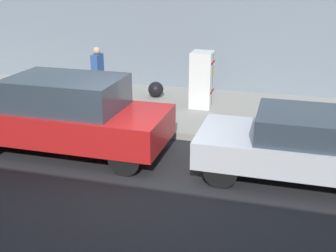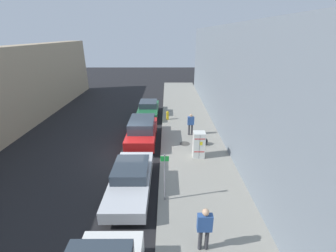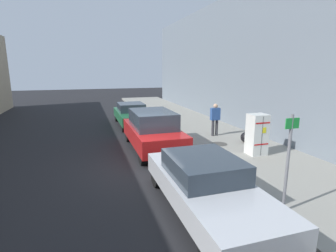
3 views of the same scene
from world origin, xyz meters
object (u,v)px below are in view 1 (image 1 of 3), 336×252
at_px(trash_bag, 156,89).
at_px(parked_sedan_silver, 317,146).
at_px(discarded_refrigerator, 202,80).
at_px(parked_suv_red, 68,114).
at_px(pedestrian_walking_far, 98,70).

bearing_deg(trash_bag, parked_sedan_silver, 47.53).
xyz_separation_m(discarded_refrigerator, parked_sedan_silver, (3.66, 3.06, -0.27)).
height_order(discarded_refrigerator, parked_suv_red, discarded_refrigerator).
xyz_separation_m(pedestrian_walking_far, parked_suv_red, (3.48, 0.87, -0.23)).
bearing_deg(discarded_refrigerator, parked_sedan_silver, 39.88).
bearing_deg(parked_sedan_silver, trash_bag, -132.47).
height_order(parked_suv_red, parked_sedan_silver, parked_suv_red).
relative_size(discarded_refrigerator, pedestrian_walking_far, 0.99).
distance_m(trash_bag, parked_suv_red, 4.36).
relative_size(parked_suv_red, parked_sedan_silver, 0.95).
height_order(pedestrian_walking_far, parked_suv_red, pedestrian_walking_far).
xyz_separation_m(trash_bag, parked_sedan_silver, (4.27, 4.66, 0.30)).
bearing_deg(parked_sedan_silver, pedestrian_walking_far, -119.06).
relative_size(trash_bag, parked_sedan_silver, 0.10).
distance_m(trash_bag, parked_sedan_silver, 6.33).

